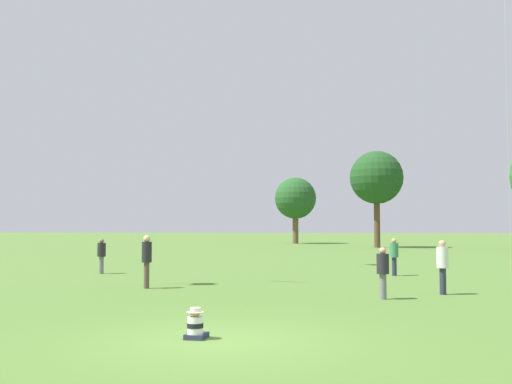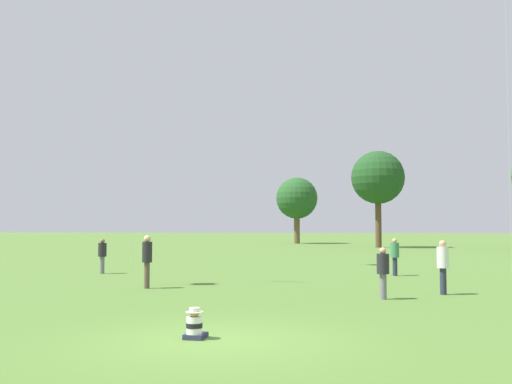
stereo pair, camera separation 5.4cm
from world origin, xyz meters
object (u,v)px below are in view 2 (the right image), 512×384
seated_toddler (195,325)px  person_standing_2 (102,253)px  person_standing_0 (147,256)px  distant_tree_3 (297,199)px  person_standing_3 (395,254)px  distant_tree_1 (378,178)px  person_standing_1 (443,262)px  person_standing_4 (383,269)px

seated_toddler → person_standing_2: (-7.96, 14.37, 0.67)m
person_standing_2 → person_standing_0: bearing=146.2°
seated_toddler → distant_tree_3: (-2.76, 58.78, 5.02)m
person_standing_3 → distant_tree_1: distant_tree_1 is taller
person_standing_1 → person_standing_4: 2.45m
person_standing_1 → person_standing_2: person_standing_1 is taller
seated_toddler → distant_tree_3: distant_tree_3 is taller
person_standing_4 → distant_tree_3: size_ratio=0.20×
distant_tree_1 → distant_tree_3: (-8.79, 11.24, -1.46)m
person_standing_1 → person_standing_3: 6.98m
person_standing_0 → person_standing_4: (7.90, -1.87, -0.21)m
person_standing_1 → person_standing_4: (-1.95, -1.48, -0.12)m
person_standing_4 → distant_tree_1: size_ratio=0.16×
person_standing_2 → distant_tree_3: (5.20, 44.41, 4.35)m
person_standing_0 → person_standing_3: (8.91, 6.53, -0.15)m
person_standing_4 → distant_tree_1: distant_tree_1 is taller
person_standing_1 → person_standing_3: size_ratio=1.06×
seated_toddler → person_standing_1: bearing=58.6°
distant_tree_3 → person_standing_0: bearing=-91.3°
person_standing_0 → distant_tree_3: size_ratio=0.24×
person_standing_1 → distant_tree_1: distant_tree_1 is taller
person_standing_3 → person_standing_4: (-1.01, -8.40, -0.05)m
distant_tree_1 → person_standing_2: bearing=-112.9°
person_standing_2 → person_standing_3: size_ratio=0.97×
person_standing_2 → person_standing_1: bearing=177.2°
person_standing_2 → person_standing_4: 14.15m
person_standing_1 → distant_tree_3: size_ratio=0.22×
seated_toddler → person_standing_3: size_ratio=0.38×
person_standing_2 → person_standing_3: bearing=-155.5°
seated_toddler → person_standing_3: 16.01m
seated_toddler → person_standing_0: person_standing_0 is taller
distant_tree_1 → seated_toddler: bearing=-97.2°
seated_toddler → person_standing_0: 9.55m
seated_toddler → distant_tree_1: distant_tree_1 is taller
person_standing_1 → person_standing_4: size_ratio=1.12×
person_standing_3 → distant_tree_1: size_ratio=0.17×
seated_toddler → person_standing_4: 7.90m
seated_toddler → person_standing_2: bearing=123.2°
person_standing_2 → person_standing_3: 12.98m
person_standing_4 → person_standing_1: bearing=120.3°
person_standing_0 → person_standing_4: person_standing_0 is taller
person_standing_4 → distant_tree_3: distant_tree_3 is taller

